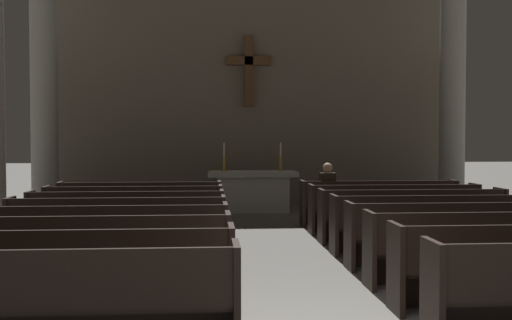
{
  "coord_description": "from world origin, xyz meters",
  "views": [
    {
      "loc": [
        -1.11,
        -5.42,
        1.86
      ],
      "look_at": [
        0.0,
        9.01,
        1.33
      ],
      "focal_mm": 44.48,
      "sensor_mm": 36.0,
      "label": 1
    }
  ],
  "objects_px": {
    "pew_right_row_5": "(434,224)",
    "altar": "(252,190)",
    "pew_left_row_1": "(45,302)",
    "pew_left_row_3": "(92,254)",
    "pew_right_row_8": "(379,203)",
    "pew_left_row_8": "(140,205)",
    "pew_right_row_4": "(462,235)",
    "pew_left_row_5": "(118,227)",
    "pew_right_row_6": "(412,215)",
    "lone_worshipper": "(327,193)",
    "candlestick_right": "(281,162)",
    "pew_left_row_2": "(72,274)",
    "pew_left_row_6": "(127,218)",
    "candlestick_left": "(224,162)",
    "column_left_third": "(44,87)",
    "column_right_third": "(452,90)",
    "pew_left_row_4": "(106,239)",
    "pew_right_row_7": "(394,208)",
    "pew_right_row_3": "(497,248)",
    "pew_left_row_7": "(134,211)"
  },
  "relations": [
    {
      "from": "pew_left_row_6",
      "to": "pew_right_row_5",
      "type": "bearing_deg",
      "value": -12.4
    },
    {
      "from": "column_left_third",
      "to": "column_right_third",
      "type": "distance_m",
      "value": 9.88
    },
    {
      "from": "pew_right_row_3",
      "to": "pew_right_row_5",
      "type": "xyz_separation_m",
      "value": [
        0.0,
        2.18,
        0.0
      ]
    },
    {
      "from": "pew_right_row_4",
      "to": "pew_left_row_3",
      "type": "bearing_deg",
      "value": -167.6
    },
    {
      "from": "candlestick_left",
      "to": "pew_left_row_7",
      "type": "bearing_deg",
      "value": -115.82
    },
    {
      "from": "pew_right_row_3",
      "to": "lone_worshipper",
      "type": "relative_size",
      "value": 2.48
    },
    {
      "from": "pew_left_row_3",
      "to": "pew_right_row_6",
      "type": "bearing_deg",
      "value": 33.4
    },
    {
      "from": "pew_left_row_4",
      "to": "altar",
      "type": "distance_m",
      "value": 7.36
    },
    {
      "from": "pew_left_row_5",
      "to": "pew_right_row_3",
      "type": "xyz_separation_m",
      "value": [
        4.95,
        -2.18,
        0.0
      ]
    },
    {
      "from": "pew_left_row_4",
      "to": "pew_right_row_4",
      "type": "relative_size",
      "value": 1.0
    },
    {
      "from": "pew_left_row_8",
      "to": "pew_right_row_4",
      "type": "relative_size",
      "value": 1.0
    },
    {
      "from": "pew_right_row_6",
      "to": "column_right_third",
      "type": "distance_m",
      "value": 5.71
    },
    {
      "from": "pew_left_row_5",
      "to": "candlestick_left",
      "type": "xyz_separation_m",
      "value": [
        1.77,
        5.84,
        0.76
      ]
    },
    {
      "from": "pew_right_row_3",
      "to": "candlestick_right",
      "type": "bearing_deg",
      "value": 102.48
    },
    {
      "from": "pew_left_row_6",
      "to": "pew_right_row_6",
      "type": "relative_size",
      "value": 1.0
    },
    {
      "from": "pew_left_row_1",
      "to": "pew_right_row_7",
      "type": "relative_size",
      "value": 1.0
    },
    {
      "from": "pew_left_row_1",
      "to": "pew_right_row_5",
      "type": "height_order",
      "value": "same"
    },
    {
      "from": "pew_left_row_1",
      "to": "pew_left_row_7",
      "type": "relative_size",
      "value": 1.0
    },
    {
      "from": "pew_left_row_1",
      "to": "pew_left_row_3",
      "type": "bearing_deg",
      "value": 90.0
    },
    {
      "from": "column_left_third",
      "to": "column_right_third",
      "type": "xyz_separation_m",
      "value": [
        9.88,
        0.0,
        0.0
      ]
    },
    {
      "from": "pew_left_row_6",
      "to": "pew_right_row_5",
      "type": "xyz_separation_m",
      "value": [
        4.95,
        -1.09,
        0.0
      ]
    },
    {
      "from": "pew_left_row_1",
      "to": "pew_right_row_5",
      "type": "bearing_deg",
      "value": 41.32
    },
    {
      "from": "pew_right_row_5",
      "to": "pew_right_row_8",
      "type": "xyz_separation_m",
      "value": [
        0.0,
        3.26,
        0.0
      ]
    },
    {
      "from": "pew_left_row_3",
      "to": "pew_left_row_4",
      "type": "distance_m",
      "value": 1.09
    },
    {
      "from": "pew_right_row_7",
      "to": "altar",
      "type": "xyz_separation_m",
      "value": [
        -2.47,
        3.67,
        0.06
      ]
    },
    {
      "from": "pew_left_row_3",
      "to": "pew_right_row_5",
      "type": "distance_m",
      "value": 5.41
    },
    {
      "from": "pew_right_row_4",
      "to": "candlestick_right",
      "type": "distance_m",
      "value": 7.19
    },
    {
      "from": "pew_left_row_2",
      "to": "pew_left_row_3",
      "type": "xyz_separation_m",
      "value": [
        0.0,
        1.09,
        0.0
      ]
    },
    {
      "from": "pew_left_row_5",
      "to": "altar",
      "type": "height_order",
      "value": "altar"
    },
    {
      "from": "pew_right_row_6",
      "to": "altar",
      "type": "distance_m",
      "value": 5.36
    },
    {
      "from": "pew_right_row_3",
      "to": "altar",
      "type": "height_order",
      "value": "altar"
    },
    {
      "from": "pew_right_row_6",
      "to": "pew_left_row_4",
      "type": "bearing_deg",
      "value": -156.27
    },
    {
      "from": "pew_left_row_8",
      "to": "pew_right_row_5",
      "type": "relative_size",
      "value": 1.0
    },
    {
      "from": "pew_left_row_7",
      "to": "column_left_third",
      "type": "relative_size",
      "value": 0.53
    },
    {
      "from": "pew_left_row_8",
      "to": "altar",
      "type": "height_order",
      "value": "altar"
    },
    {
      "from": "pew_right_row_4",
      "to": "column_left_third",
      "type": "xyz_separation_m",
      "value": [
        -7.42,
        6.65,
        2.55
      ]
    },
    {
      "from": "pew_right_row_7",
      "to": "pew_right_row_8",
      "type": "relative_size",
      "value": 1.0
    },
    {
      "from": "pew_right_row_5",
      "to": "pew_right_row_6",
      "type": "distance_m",
      "value": 1.09
    },
    {
      "from": "pew_left_row_4",
      "to": "column_left_third",
      "type": "xyz_separation_m",
      "value": [
        -2.47,
        6.65,
        2.55
      ]
    },
    {
      "from": "pew_right_row_8",
      "to": "candlestick_right",
      "type": "xyz_separation_m",
      "value": [
        -1.77,
        2.58,
        0.76
      ]
    },
    {
      "from": "pew_left_row_5",
      "to": "pew_right_row_7",
      "type": "height_order",
      "value": "same"
    },
    {
      "from": "pew_left_row_5",
      "to": "pew_right_row_6",
      "type": "xyz_separation_m",
      "value": [
        4.95,
        1.09,
        0.0
      ]
    },
    {
      "from": "pew_left_row_2",
      "to": "candlestick_right",
      "type": "xyz_separation_m",
      "value": [
        3.17,
        9.11,
        0.76
      ]
    },
    {
      "from": "pew_right_row_5",
      "to": "altar",
      "type": "distance_m",
      "value": 6.34
    },
    {
      "from": "pew_left_row_2",
      "to": "pew_right_row_5",
      "type": "bearing_deg",
      "value": 33.4
    },
    {
      "from": "pew_left_row_1",
      "to": "pew_left_row_5",
      "type": "bearing_deg",
      "value": 90.0
    },
    {
      "from": "pew_right_row_5",
      "to": "candlestick_left",
      "type": "relative_size",
      "value": 4.65
    },
    {
      "from": "pew_right_row_8",
      "to": "lone_worshipper",
      "type": "xyz_separation_m",
      "value": [
        -1.1,
        0.04,
        0.22
      ]
    },
    {
      "from": "pew_left_row_5",
      "to": "pew_right_row_3",
      "type": "relative_size",
      "value": 1.0
    },
    {
      "from": "pew_right_row_7",
      "to": "pew_left_row_8",
      "type": "bearing_deg",
      "value": 167.6
    }
  ]
}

